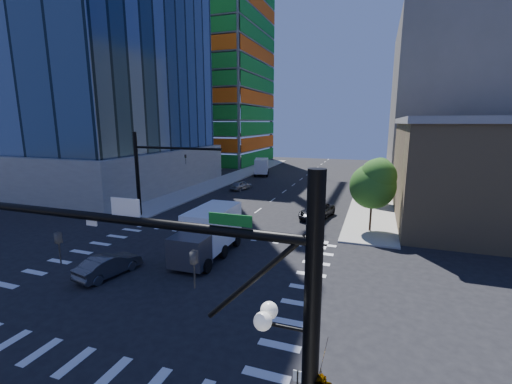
% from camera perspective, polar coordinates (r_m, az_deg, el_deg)
% --- Properties ---
extents(ground, '(160.00, 160.00, 0.00)m').
position_cam_1_polar(ground, '(24.64, -13.85, -13.03)').
color(ground, black).
rests_on(ground, ground).
extents(road_markings, '(20.00, 20.00, 0.01)m').
position_cam_1_polar(road_markings, '(24.64, -13.85, -13.02)').
color(road_markings, silver).
rests_on(road_markings, ground).
extents(sidewalk_ne, '(5.00, 60.00, 0.15)m').
position_cam_1_polar(sidewalk_ne, '(59.44, 18.99, 1.16)').
color(sidewalk_ne, '#9C9993').
rests_on(sidewalk_ne, ground).
extents(sidewalk_nw, '(5.00, 60.00, 0.15)m').
position_cam_1_polar(sidewalk_nw, '(64.54, -3.77, 2.53)').
color(sidewalk_nw, '#9C9993').
rests_on(sidewalk_nw, ground).
extents(construction_building, '(25.16, 34.50, 70.60)m').
position_cam_1_polar(construction_building, '(91.10, -7.42, 20.57)').
color(construction_building, slate).
rests_on(construction_building, ground).
extents(commercial_building, '(20.50, 22.50, 10.60)m').
position_cam_1_polar(commercial_building, '(42.70, 36.13, 2.85)').
color(commercial_building, '#8B7551').
rests_on(commercial_building, ground).
extents(bg_building_ne, '(24.00, 30.00, 28.00)m').
position_cam_1_polar(bg_building_ne, '(75.08, 31.27, 12.85)').
color(bg_building_ne, '#5F5C56').
rests_on(bg_building_ne, ground).
extents(signal_mast_se, '(10.51, 2.48, 9.00)m').
position_cam_1_polar(signal_mast_se, '(8.96, 2.99, -23.07)').
color(signal_mast_se, black).
rests_on(signal_mast_se, sidewalk_se).
extents(signal_mast_nw, '(10.20, 0.40, 9.00)m').
position_cam_1_polar(signal_mast_nw, '(37.94, -17.46, 4.00)').
color(signal_mast_nw, black).
rests_on(signal_mast_nw, sidewalk_nw).
extents(tree_south, '(4.16, 4.16, 6.82)m').
position_cam_1_polar(tree_south, '(32.94, 19.12, 1.41)').
color(tree_south, '#382316').
rests_on(tree_south, sidewalk_ne).
extents(tree_north, '(3.54, 3.52, 5.78)m').
position_cam_1_polar(tree_north, '(44.91, 19.62, 3.01)').
color(tree_north, '#382316').
rests_on(tree_north, sidewalk_ne).
extents(car_nb_far, '(3.54, 5.94, 1.55)m').
position_cam_1_polar(car_nb_far, '(37.39, 10.12, -3.13)').
color(car_nb_far, black).
rests_on(car_nb_far, ground).
extents(car_sb_near, '(2.27, 4.81, 1.36)m').
position_cam_1_polar(car_sb_near, '(39.03, -6.76, -2.55)').
color(car_sb_near, silver).
rests_on(car_sb_near, ground).
extents(car_sb_mid, '(2.73, 4.41, 1.40)m').
position_cam_1_polar(car_sb_mid, '(52.33, -2.54, 1.14)').
color(car_sb_mid, '#9C9EA3').
rests_on(car_sb_mid, ground).
extents(car_sb_cross, '(2.37, 4.67, 1.47)m').
position_cam_1_polar(car_sb_cross, '(25.39, -23.32, -11.12)').
color(car_sb_cross, '#424347').
rests_on(car_sb_cross, ground).
extents(box_truck_near, '(2.99, 6.85, 3.57)m').
position_cam_1_polar(box_truck_near, '(26.37, -8.25, -7.46)').
color(box_truck_near, black).
rests_on(box_truck_near, ground).
extents(box_truck_far, '(4.21, 6.70, 3.26)m').
position_cam_1_polar(box_truck_far, '(67.19, 0.97, 4.09)').
color(box_truck_far, black).
rests_on(box_truck_far, ground).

